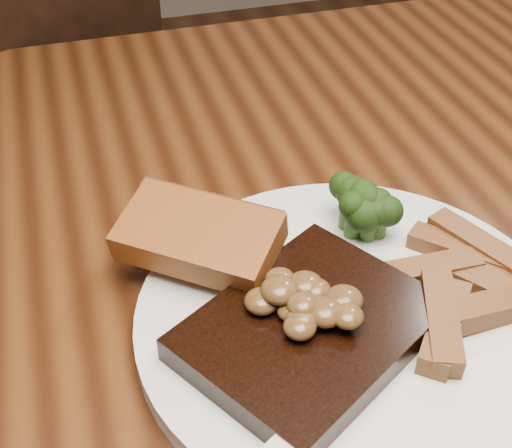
% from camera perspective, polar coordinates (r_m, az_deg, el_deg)
% --- Properties ---
extents(dining_table, '(1.60, 0.90, 0.75)m').
position_cam_1_polar(dining_table, '(0.62, 0.83, -9.63)').
color(dining_table, '#48240E').
rests_on(dining_table, ground).
extents(chair_far, '(0.51, 0.51, 0.83)m').
position_cam_1_polar(chair_far, '(1.17, -17.87, 2.23)').
color(chair_far, black).
rests_on(chair_far, ground).
extents(plate, '(0.32, 0.32, 0.01)m').
position_cam_1_polar(plate, '(0.51, 7.74, -7.77)').
color(plate, silver).
rests_on(plate, dining_table).
extents(steak, '(0.20, 0.18, 0.02)m').
position_cam_1_polar(steak, '(0.47, 4.29, -8.59)').
color(steak, black).
rests_on(steak, plate).
extents(steak_bone, '(0.13, 0.09, 0.02)m').
position_cam_1_polar(steak_bone, '(0.44, 6.71, -13.76)').
color(steak_bone, '#C2B496').
rests_on(steak_bone, plate).
extents(mushroom_pile, '(0.07, 0.07, 0.03)m').
position_cam_1_polar(mushroom_pile, '(0.46, 4.43, -6.14)').
color(mushroom_pile, brown).
rests_on(mushroom_pile, steak).
extents(garlic_bread, '(0.13, 0.12, 0.02)m').
position_cam_1_polar(garlic_bread, '(0.52, -4.50, -2.69)').
color(garlic_bread, brown).
rests_on(garlic_bread, plate).
extents(potato_wedges, '(0.10, 0.10, 0.02)m').
position_cam_1_polar(potato_wedges, '(0.52, 16.55, -4.64)').
color(potato_wedges, brown).
rests_on(potato_wedges, plate).
extents(broccoli_cluster, '(0.07, 0.07, 0.04)m').
position_cam_1_polar(broccoli_cluster, '(0.56, 8.61, 1.16)').
color(broccoli_cluster, black).
rests_on(broccoli_cluster, plate).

